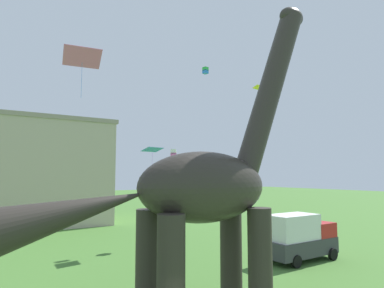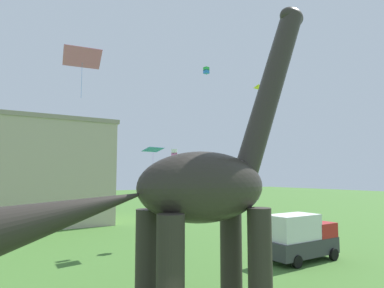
{
  "view_description": "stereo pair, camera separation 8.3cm",
  "coord_description": "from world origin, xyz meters",
  "px_view_note": "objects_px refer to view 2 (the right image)",
  "views": [
    {
      "loc": [
        -5.16,
        -8.3,
        5.88
      ],
      "look_at": [
        3.32,
        5.45,
        7.4
      ],
      "focal_mm": 31.19,
      "sensor_mm": 36.0,
      "label": 1
    },
    {
      "loc": [
        -5.09,
        -8.35,
        5.88
      ],
      "look_at": [
        3.32,
        5.45,
        7.4
      ],
      "focal_mm": 31.19,
      "sensor_mm": 36.0,
      "label": 2
    }
  ],
  "objects_px": {
    "kite_mid_right": "(206,70)",
    "kite_high_right": "(261,88)",
    "kite_near_high": "(82,58)",
    "dinosaur_sculpture": "(203,187)",
    "kite_apex": "(153,150)",
    "kite_far_left": "(174,153)",
    "parked_box_truck": "(300,237)"
  },
  "relations": [
    {
      "from": "dinosaur_sculpture",
      "to": "kite_far_left",
      "type": "distance_m",
      "value": 16.01
    },
    {
      "from": "kite_mid_right",
      "to": "kite_apex",
      "type": "bearing_deg",
      "value": -161.02
    },
    {
      "from": "kite_apex",
      "to": "kite_far_left",
      "type": "bearing_deg",
      "value": 27.53
    },
    {
      "from": "kite_near_high",
      "to": "kite_high_right",
      "type": "bearing_deg",
      "value": 29.22
    },
    {
      "from": "kite_far_left",
      "to": "kite_high_right",
      "type": "relative_size",
      "value": 0.36
    },
    {
      "from": "dinosaur_sculpture",
      "to": "kite_near_high",
      "type": "height_order",
      "value": "dinosaur_sculpture"
    },
    {
      "from": "kite_far_left",
      "to": "kite_high_right",
      "type": "distance_m",
      "value": 14.9
    },
    {
      "from": "kite_mid_right",
      "to": "kite_apex",
      "type": "xyz_separation_m",
      "value": [
        -6.89,
        -2.37,
        -8.49
      ]
    },
    {
      "from": "parked_box_truck",
      "to": "kite_near_high",
      "type": "bearing_deg",
      "value": -178.3
    },
    {
      "from": "kite_apex",
      "to": "kite_near_high",
      "type": "xyz_separation_m",
      "value": [
        -8.04,
        -9.68,
        3.28
      ]
    },
    {
      "from": "dinosaur_sculpture",
      "to": "kite_near_high",
      "type": "bearing_deg",
      "value": 129.09
    },
    {
      "from": "kite_high_right",
      "to": "dinosaur_sculpture",
      "type": "bearing_deg",
      "value": -138.96
    },
    {
      "from": "dinosaur_sculpture",
      "to": "kite_apex",
      "type": "xyz_separation_m",
      "value": [
        3.64,
        13.04,
        2.59
      ]
    },
    {
      "from": "parked_box_truck",
      "to": "kite_mid_right",
      "type": "xyz_separation_m",
      "value": [
        -0.3,
        11.12,
        14.81
      ]
    },
    {
      "from": "kite_high_right",
      "to": "kite_near_high",
      "type": "distance_m",
      "value": 26.92
    },
    {
      "from": "kite_high_right",
      "to": "kite_near_high",
      "type": "xyz_separation_m",
      "value": [
        -23.12,
        -12.93,
        -4.76
      ]
    },
    {
      "from": "kite_near_high",
      "to": "kite_mid_right",
      "type": "bearing_deg",
      "value": 38.89
    },
    {
      "from": "kite_mid_right",
      "to": "dinosaur_sculpture",
      "type": "bearing_deg",
      "value": -124.34
    },
    {
      "from": "parked_box_truck",
      "to": "kite_far_left",
      "type": "height_order",
      "value": "kite_far_left"
    },
    {
      "from": "kite_mid_right",
      "to": "kite_high_right",
      "type": "bearing_deg",
      "value": 6.19
    },
    {
      "from": "kite_mid_right",
      "to": "kite_near_high",
      "type": "distance_m",
      "value": 19.88
    },
    {
      "from": "kite_near_high",
      "to": "kite_apex",
      "type": "bearing_deg",
      "value": 50.26
    },
    {
      "from": "dinosaur_sculpture",
      "to": "kite_apex",
      "type": "relative_size",
      "value": 7.55
    },
    {
      "from": "parked_box_truck",
      "to": "kite_apex",
      "type": "relative_size",
      "value": 2.87
    },
    {
      "from": "parked_box_truck",
      "to": "kite_near_high",
      "type": "height_order",
      "value": "kite_near_high"
    },
    {
      "from": "dinosaur_sculpture",
      "to": "parked_box_truck",
      "type": "bearing_deg",
      "value": 8.07
    },
    {
      "from": "dinosaur_sculpture",
      "to": "kite_apex",
      "type": "bearing_deg",
      "value": 60.86
    },
    {
      "from": "kite_far_left",
      "to": "kite_high_right",
      "type": "bearing_deg",
      "value": 8.42
    },
    {
      "from": "kite_mid_right",
      "to": "kite_high_right",
      "type": "xyz_separation_m",
      "value": [
        8.19,
        0.89,
        -0.45
      ]
    },
    {
      "from": "dinosaur_sculpture",
      "to": "kite_near_high",
      "type": "xyz_separation_m",
      "value": [
        -4.4,
        3.36,
        5.87
      ]
    },
    {
      "from": "dinosaur_sculpture",
      "to": "kite_high_right",
      "type": "relative_size",
      "value": 7.29
    },
    {
      "from": "dinosaur_sculpture",
      "to": "kite_far_left",
      "type": "height_order",
      "value": "dinosaur_sculpture"
    }
  ]
}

